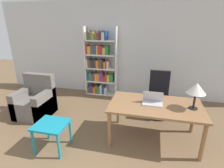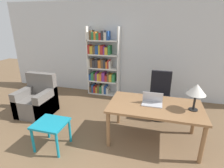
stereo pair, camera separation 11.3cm
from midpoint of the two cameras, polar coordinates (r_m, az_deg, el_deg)
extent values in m
cube|color=silver|center=(5.10, 6.99, 10.85)|extent=(8.00, 0.06, 2.70)
cube|color=olive|center=(3.25, 14.88, -7.03)|extent=(1.64, 0.92, 0.04)
cylinder|color=olive|center=(3.17, -0.21, -14.64)|extent=(0.07, 0.07, 0.69)
cylinder|color=olive|center=(3.20, 28.41, -17.08)|extent=(0.07, 0.07, 0.69)
cylinder|color=olive|center=(3.83, 3.03, -8.10)|extent=(0.07, 0.07, 0.69)
cylinder|color=olive|center=(3.85, 26.04, -10.12)|extent=(0.07, 0.07, 0.69)
cube|color=#B2B2B7|center=(3.24, 13.90, -6.44)|extent=(0.36, 0.22, 0.02)
cube|color=#B2B2B7|center=(3.26, 14.11, -4.14)|extent=(0.36, 0.08, 0.21)
cube|color=navy|center=(3.26, 14.12, -4.07)|extent=(0.32, 0.07, 0.18)
cylinder|color=black|center=(3.30, 25.87, -7.50)|extent=(0.15, 0.15, 0.01)
cylinder|color=black|center=(3.24, 26.25, -5.25)|extent=(0.04, 0.04, 0.27)
cone|color=silver|center=(3.16, 26.86, -1.55)|extent=(0.31, 0.31, 0.18)
cylinder|color=black|center=(4.39, 15.44, -9.74)|extent=(0.59, 0.59, 0.04)
cylinder|color=#262626|center=(4.31, 15.67, -7.55)|extent=(0.06, 0.06, 0.34)
cube|color=black|center=(4.21, 15.94, -4.89)|extent=(0.48, 0.48, 0.10)
cube|color=black|center=(4.28, 16.39, 0.36)|extent=(0.46, 0.08, 0.58)
cube|color=teal|center=(3.23, -18.48, -12.11)|extent=(0.54, 0.49, 0.04)
cylinder|color=teal|center=(3.36, -23.51, -16.64)|extent=(0.04, 0.04, 0.46)
cylinder|color=teal|center=(3.12, -16.38, -18.77)|extent=(0.04, 0.04, 0.46)
cylinder|color=teal|center=(3.63, -19.36, -13.11)|extent=(0.04, 0.04, 0.46)
cylinder|color=teal|center=(3.41, -12.64, -14.71)|extent=(0.04, 0.04, 0.46)
cube|color=#66605B|center=(4.58, -22.73, -6.55)|extent=(0.75, 0.75, 0.44)
cube|color=#66605B|center=(4.61, -21.35, 0.30)|extent=(0.75, 0.16, 0.52)
cube|color=#66605B|center=(4.72, -25.73, -4.98)|extent=(0.16, 0.75, 0.62)
cube|color=#66605B|center=(4.37, -19.80, -6.09)|extent=(0.16, 0.75, 0.62)
cube|color=white|center=(5.31, -6.93, 7.39)|extent=(0.04, 0.28, 2.00)
cube|color=white|center=(5.04, 2.81, 6.84)|extent=(0.04, 0.28, 2.00)
cube|color=white|center=(5.46, -2.05, -2.98)|extent=(0.91, 0.28, 0.04)
cube|color=brown|center=(5.54, -6.06, -1.49)|extent=(0.07, 0.24, 0.18)
cube|color=#234C99|center=(5.51, -5.44, -1.24)|extent=(0.05, 0.24, 0.25)
cube|color=#B72D28|center=(5.50, -4.83, -1.51)|extent=(0.07, 0.24, 0.21)
cube|color=gold|center=(5.48, -4.21, -1.70)|extent=(0.05, 0.24, 0.18)
cube|color=brown|center=(5.45, -3.57, -1.41)|extent=(0.06, 0.24, 0.25)
cube|color=#2D7F47|center=(5.43, -2.86, -1.70)|extent=(0.07, 0.24, 0.21)
cube|color=silver|center=(5.40, -2.11, -1.55)|extent=(0.06, 0.24, 0.26)
cube|color=#234C99|center=(5.39, -1.40, -1.72)|extent=(0.06, 0.24, 0.24)
cube|color=silver|center=(5.38, -0.68, -2.00)|extent=(0.06, 0.24, 0.19)
cube|color=white|center=(5.31, -2.10, 1.00)|extent=(0.91, 0.28, 0.04)
cube|color=#234C99|center=(5.41, -6.22, 2.45)|extent=(0.07, 0.24, 0.18)
cube|color=#2D7F47|center=(5.38, -5.48, 2.69)|extent=(0.08, 0.24, 0.24)
cube|color=brown|center=(5.36, -4.76, 2.47)|extent=(0.05, 0.24, 0.21)
cube|color=#7F338C|center=(5.33, -4.22, 2.65)|extent=(0.04, 0.24, 0.25)
cube|color=gold|center=(5.32, -3.65, 2.41)|extent=(0.06, 0.24, 0.21)
cube|color=orange|center=(5.30, -2.91, 2.40)|extent=(0.07, 0.24, 0.22)
cube|color=#7F338C|center=(5.26, -1.99, 2.51)|extent=(0.09, 0.24, 0.26)
cube|color=#B72D28|center=(5.25, -1.10, 2.03)|extent=(0.07, 0.24, 0.18)
cube|color=brown|center=(5.23, -0.43, 2.33)|extent=(0.05, 0.24, 0.25)
cube|color=gold|center=(5.21, 0.31, 2.07)|extent=(0.08, 0.24, 0.21)
cube|color=#2D7F47|center=(5.19, 1.31, 2.08)|extent=(0.09, 0.24, 0.23)
cube|color=white|center=(5.20, -2.16, 5.18)|extent=(0.91, 0.28, 0.04)
cube|color=silver|center=(5.30, -6.49, 6.92)|extent=(0.05, 0.24, 0.24)
cube|color=brown|center=(5.28, -5.84, 6.94)|extent=(0.07, 0.24, 0.25)
cube|color=#333338|center=(5.25, -5.04, 6.71)|extent=(0.07, 0.24, 0.22)
cube|color=#333338|center=(5.22, -4.15, 6.81)|extent=(0.08, 0.24, 0.25)
cube|color=orange|center=(5.20, -3.19, 6.62)|extent=(0.08, 0.24, 0.22)
cube|color=brown|center=(5.17, -2.33, 6.76)|extent=(0.06, 0.24, 0.26)
cube|color=#333338|center=(5.15, -1.59, 6.66)|extent=(0.07, 0.24, 0.25)
cube|color=orange|center=(5.14, -0.89, 6.34)|extent=(0.05, 0.24, 0.19)
cube|color=#B72D28|center=(5.12, -0.38, 6.57)|extent=(0.04, 0.24, 0.24)
cube|color=silver|center=(5.11, 0.17, 6.37)|extent=(0.05, 0.24, 0.21)
cube|color=white|center=(5.11, -2.22, 9.53)|extent=(0.91, 0.28, 0.04)
cube|color=#B72D28|center=(5.22, -6.60, 11.25)|extent=(0.06, 0.24, 0.25)
cube|color=gold|center=(5.20, -5.80, 11.07)|extent=(0.08, 0.24, 0.22)
cube|color=brown|center=(5.17, -4.91, 11.02)|extent=(0.07, 0.24, 0.22)
cube|color=#234C99|center=(5.14, -4.02, 11.09)|extent=(0.09, 0.24, 0.23)
cube|color=gold|center=(5.12, -3.22, 11.17)|extent=(0.04, 0.24, 0.25)
cube|color=#B72D28|center=(5.09, -2.48, 11.15)|extent=(0.09, 0.24, 0.25)
cube|color=#7F338C|center=(5.07, -1.71, 10.98)|extent=(0.04, 0.24, 0.23)
cube|color=gold|center=(5.06, -0.96, 10.81)|extent=(0.09, 0.24, 0.20)
cube|color=#2D7F47|center=(5.03, -0.05, 11.07)|extent=(0.06, 0.24, 0.26)
cube|color=white|center=(5.05, -2.28, 14.01)|extent=(0.91, 0.28, 0.04)
cube|color=silver|center=(5.18, -6.77, 15.46)|extent=(0.06, 0.24, 0.22)
cube|color=brown|center=(5.16, -6.07, 15.65)|extent=(0.06, 0.24, 0.25)
cube|color=#2D7F47|center=(5.13, -5.34, 15.39)|extent=(0.06, 0.24, 0.21)
cube|color=orange|center=(5.11, -4.61, 15.45)|extent=(0.06, 0.24, 0.22)
cube|color=#2D7F47|center=(5.09, -3.80, 15.24)|extent=(0.07, 0.24, 0.18)
cube|color=#B72D28|center=(5.06, -3.01, 15.29)|extent=(0.06, 0.24, 0.19)
cube|color=#333338|center=(5.04, -2.22, 15.61)|extent=(0.07, 0.24, 0.25)
cube|color=silver|center=(5.02, -1.29, 15.31)|extent=(0.08, 0.24, 0.20)
cube|color=#234C99|center=(5.00, -0.49, 15.55)|extent=(0.05, 0.24, 0.24)
camera|label=1|loc=(0.06, -89.05, 0.34)|focal=28.00mm
camera|label=2|loc=(0.06, 90.95, -0.34)|focal=28.00mm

